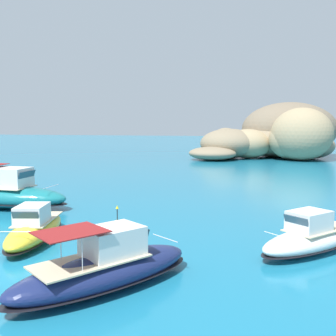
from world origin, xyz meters
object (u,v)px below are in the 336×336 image
(motorboat_white, at_px, (312,238))
(islet_large, at_px, (289,134))
(islet_small, at_px, (230,144))
(motorboat_navy, at_px, (105,268))
(channel_buoy, at_px, (117,223))
(motorboat_yellow, at_px, (35,229))
(motorboat_teal, at_px, (5,194))

(motorboat_white, bearing_deg, islet_large, 86.97)
(islet_small, relative_size, motorboat_navy, 2.18)
(motorboat_navy, height_order, channel_buoy, motorboat_navy)
(islet_small, bearing_deg, channel_buoy, -93.77)
(motorboat_yellow, xyz_separation_m, motorboat_white, (15.03, 1.54, 0.01))
(motorboat_yellow, height_order, motorboat_navy, motorboat_navy)
(islet_small, bearing_deg, islet_large, 23.07)
(islet_large, height_order, channel_buoy, islet_large)
(motorboat_teal, distance_m, motorboat_white, 23.02)
(motorboat_yellow, xyz_separation_m, motorboat_teal, (-7.19, 7.54, 0.36))
(islet_large, height_order, motorboat_white, islet_large)
(channel_buoy, bearing_deg, motorboat_teal, 159.73)
(motorboat_teal, height_order, motorboat_navy, motorboat_teal)
(motorboat_teal, bearing_deg, islet_large, 64.89)
(islet_large, height_order, motorboat_teal, islet_large)
(islet_small, distance_m, channel_buoy, 53.65)
(islet_large, bearing_deg, motorboat_yellow, -106.44)
(islet_small, distance_m, motorboat_navy, 62.23)
(motorboat_yellow, relative_size, motorboat_teal, 0.69)
(islet_large, relative_size, motorboat_yellow, 3.75)
(channel_buoy, bearing_deg, motorboat_navy, -72.96)
(motorboat_teal, height_order, motorboat_white, motorboat_teal)
(islet_large, relative_size, motorboat_navy, 3.45)
(motorboat_yellow, bearing_deg, motorboat_teal, 133.63)
(motorboat_yellow, relative_size, channel_buoy, 5.09)
(motorboat_yellow, bearing_deg, motorboat_navy, -39.39)
(motorboat_teal, xyz_separation_m, motorboat_navy, (13.48, -12.71, -0.24))
(motorboat_white, bearing_deg, motorboat_yellow, -174.13)
(motorboat_yellow, distance_m, channel_buoy, 5.09)
(channel_buoy, bearing_deg, motorboat_white, -9.96)
(motorboat_white, xyz_separation_m, channel_buoy, (-11.41, 2.00, -0.39))
(islet_large, xyz_separation_m, motorboat_navy, (-11.92, -66.92, -3.78))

